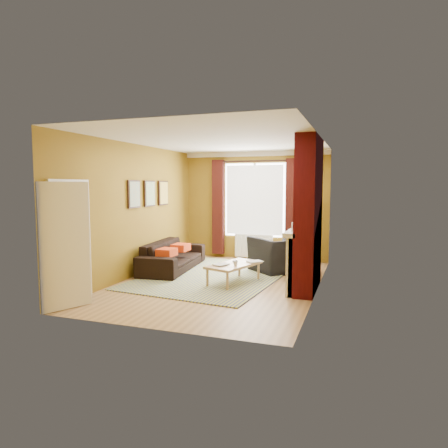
{
  "coord_description": "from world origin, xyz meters",
  "views": [
    {
      "loc": [
        2.62,
        -7.37,
        1.94
      ],
      "look_at": [
        0.0,
        0.25,
        1.15
      ],
      "focal_mm": 32.0,
      "sensor_mm": 36.0,
      "label": 1
    }
  ],
  "objects_px": {
    "wicker_stool": "(281,254)",
    "floor_lamp": "(311,212)",
    "coffee_table": "(234,266)",
    "sofa": "(173,256)",
    "armchair": "(281,254)"
  },
  "relations": [
    {
      "from": "wicker_stool",
      "to": "floor_lamp",
      "type": "xyz_separation_m",
      "value": [
        0.73,
        0.0,
        1.07
      ]
    },
    {
      "from": "sofa",
      "to": "wicker_stool",
      "type": "bearing_deg",
      "value": -58.89
    },
    {
      "from": "sofa",
      "to": "coffee_table",
      "type": "height_order",
      "value": "sofa"
    },
    {
      "from": "sofa",
      "to": "floor_lamp",
      "type": "bearing_deg",
      "value": -66.32
    },
    {
      "from": "wicker_stool",
      "to": "coffee_table",
      "type": "bearing_deg",
      "value": -101.43
    },
    {
      "from": "coffee_table",
      "to": "armchair",
      "type": "bearing_deg",
      "value": 82.14
    },
    {
      "from": "wicker_stool",
      "to": "floor_lamp",
      "type": "bearing_deg",
      "value": 0.0
    },
    {
      "from": "sofa",
      "to": "coffee_table",
      "type": "bearing_deg",
      "value": -119.7
    },
    {
      "from": "coffee_table",
      "to": "floor_lamp",
      "type": "bearing_deg",
      "value": 81.12
    },
    {
      "from": "coffee_table",
      "to": "wicker_stool",
      "type": "distance_m",
      "value": 2.45
    },
    {
      "from": "coffee_table",
      "to": "floor_lamp",
      "type": "xyz_separation_m",
      "value": [
        1.21,
        2.39,
        0.93
      ]
    },
    {
      "from": "sofa",
      "to": "floor_lamp",
      "type": "xyz_separation_m",
      "value": [
        2.92,
        1.62,
        0.96
      ]
    },
    {
      "from": "coffee_table",
      "to": "sofa",
      "type": "bearing_deg",
      "value": 173.61
    },
    {
      "from": "sofa",
      "to": "floor_lamp",
      "type": "relative_size",
      "value": 1.38
    },
    {
      "from": "armchair",
      "to": "wicker_stool",
      "type": "height_order",
      "value": "armchair"
    }
  ]
}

